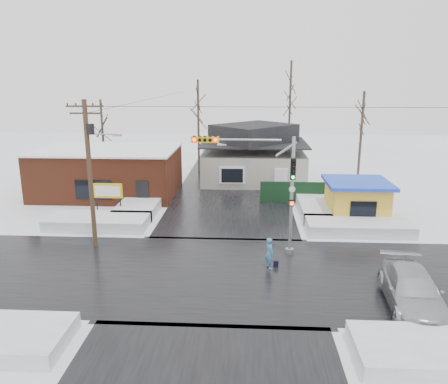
# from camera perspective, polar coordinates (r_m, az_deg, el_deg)

# --- Properties ---
(ground) EXTENTS (120.00, 120.00, 0.00)m
(ground) POSITION_cam_1_polar(r_m,az_deg,el_deg) (23.87, -0.59, -10.58)
(ground) COLOR white
(ground) RESTS_ON ground
(road_ns) EXTENTS (10.00, 120.00, 0.02)m
(road_ns) POSITION_cam_1_polar(r_m,az_deg,el_deg) (23.87, -0.59, -10.56)
(road_ns) COLOR black
(road_ns) RESTS_ON ground
(road_ew) EXTENTS (120.00, 10.00, 0.02)m
(road_ew) POSITION_cam_1_polar(r_m,az_deg,el_deg) (23.87, -0.59, -10.56)
(road_ew) COLOR black
(road_ew) RESTS_ON ground
(snowbank_nw) EXTENTS (7.00, 3.00, 0.80)m
(snowbank_nw) POSITION_cam_1_polar(r_m,az_deg,el_deg) (31.93, -16.11, -3.75)
(snowbank_nw) COLOR white
(snowbank_nw) RESTS_ON ground
(snowbank_ne) EXTENTS (7.00, 3.00, 0.80)m
(snowbank_ne) POSITION_cam_1_polar(r_m,az_deg,el_deg) (31.10, 17.13, -4.32)
(snowbank_ne) COLOR white
(snowbank_ne) RESTS_ON ground
(snowbank_nside_w) EXTENTS (3.00, 8.00, 0.80)m
(snowbank_nside_w) POSITION_cam_1_polar(r_m,az_deg,el_deg) (35.94, -10.52, -1.35)
(snowbank_nside_w) COLOR white
(snowbank_nside_w) RESTS_ON ground
(snowbank_nside_e) EXTENTS (3.00, 8.00, 0.80)m
(snowbank_nside_e) POSITION_cam_1_polar(r_m,az_deg,el_deg) (35.37, 12.11, -1.69)
(snowbank_nside_e) COLOR white
(snowbank_nside_e) RESTS_ON ground
(traffic_signal) EXTENTS (6.05, 0.68, 7.00)m
(traffic_signal) POSITION_cam_1_polar(r_m,az_deg,el_deg) (25.16, 5.37, 1.65)
(traffic_signal) COLOR gray
(traffic_signal) RESTS_ON ground
(utility_pole) EXTENTS (3.15, 0.44, 9.00)m
(utility_pole) POSITION_cam_1_polar(r_m,az_deg,el_deg) (27.21, -17.05, 3.30)
(utility_pole) COLOR #382619
(utility_pole) RESTS_ON ground
(brick_building) EXTENTS (12.20, 8.20, 4.12)m
(brick_building) POSITION_cam_1_polar(r_m,az_deg,el_deg) (40.36, -14.85, 2.63)
(brick_building) COLOR brown
(brick_building) RESTS_ON ground
(marquee_sign) EXTENTS (2.20, 0.21, 2.55)m
(marquee_sign) POSITION_cam_1_polar(r_m,az_deg,el_deg) (33.77, -14.93, 0.03)
(marquee_sign) COLOR black
(marquee_sign) RESTS_ON ground
(house) EXTENTS (10.40, 8.40, 5.76)m
(house) POSITION_cam_1_polar(r_m,az_deg,el_deg) (44.19, 3.89, 4.82)
(house) COLOR #A8A598
(house) RESTS_ON ground
(kiosk) EXTENTS (4.60, 4.60, 2.88)m
(kiosk) POSITION_cam_1_polar(r_m,az_deg,el_deg) (33.69, 16.91, -0.95)
(kiosk) COLOR gold
(kiosk) RESTS_ON ground
(fence) EXTENTS (8.00, 0.12, 1.80)m
(fence) POSITION_cam_1_polar(r_m,az_deg,el_deg) (37.07, 10.93, -0.07)
(fence) COLOR black
(fence) RESTS_ON ground
(tree_far_left) EXTENTS (3.00, 3.00, 10.00)m
(tree_far_left) POSITION_cam_1_polar(r_m,az_deg,el_deg) (47.89, -3.41, 12.02)
(tree_far_left) COLOR #332821
(tree_far_left) RESTS_ON ground
(tree_far_mid) EXTENTS (3.00, 3.00, 12.00)m
(tree_far_mid) POSITION_cam_1_polar(r_m,az_deg,el_deg) (49.74, 8.70, 13.82)
(tree_far_mid) COLOR #332821
(tree_far_mid) RESTS_ON ground
(tree_far_right) EXTENTS (3.00, 3.00, 9.00)m
(tree_far_right) POSITION_cam_1_polar(r_m,az_deg,el_deg) (42.96, 17.69, 9.99)
(tree_far_right) COLOR #332821
(tree_far_right) RESTS_ON ground
(tree_far_west) EXTENTS (3.00, 3.00, 8.00)m
(tree_far_west) POSITION_cam_1_polar(r_m,az_deg,el_deg) (48.23, -15.72, 9.63)
(tree_far_west) COLOR #332821
(tree_far_west) RESTS_ON ground
(pedestrian) EXTENTS (0.64, 0.76, 1.76)m
(pedestrian) POSITION_cam_1_polar(r_m,az_deg,el_deg) (24.24, 5.96, -7.98)
(pedestrian) COLOR teal
(pedestrian) RESTS_ON ground
(car) EXTENTS (2.90, 5.94, 1.66)m
(car) POSITION_cam_1_polar(r_m,az_deg,el_deg) (22.02, 23.37, -11.76)
(car) COLOR #B0B1B8
(car) RESTS_ON ground
(shopping_bag) EXTENTS (0.28, 0.12, 0.35)m
(shopping_bag) POSITION_cam_1_polar(r_m,az_deg,el_deg) (24.69, 6.79, -9.35)
(shopping_bag) COLOR black
(shopping_bag) RESTS_ON ground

